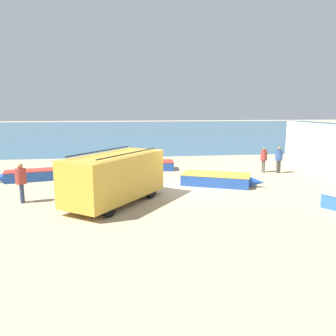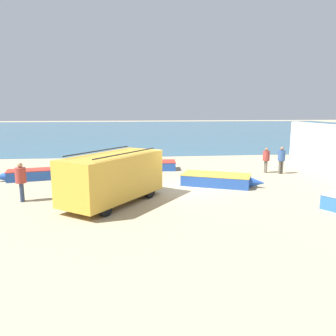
{
  "view_description": "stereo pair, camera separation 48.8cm",
  "coord_description": "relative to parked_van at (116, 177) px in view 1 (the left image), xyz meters",
  "views": [
    {
      "loc": [
        -3.06,
        -16.51,
        4.2
      ],
      "look_at": [
        -0.58,
        0.91,
        1.0
      ],
      "focal_mm": 35.0,
      "sensor_mm": 36.0,
      "label": 1
    },
    {
      "loc": [
        -2.58,
        -16.57,
        4.2
      ],
      "look_at": [
        -0.58,
        0.91,
        1.0
      ],
      "focal_mm": 35.0,
      "sensor_mm": 36.0,
      "label": 2
    }
  ],
  "objects": [
    {
      "name": "ground_plane",
      "position": [
        3.37,
        2.13,
        -1.23
      ],
      "size": [
        200.0,
        200.0,
        0.0
      ],
      "primitive_type": "plane",
      "color": "tan"
    },
    {
      "name": "sea_water",
      "position": [
        3.37,
        54.13,
        -1.22
      ],
      "size": [
        120.0,
        80.0,
        0.01
      ],
      "primitive_type": "cube",
      "color": "#33607A",
      "rests_on": "ground_plane"
    },
    {
      "name": "parked_van",
      "position": [
        0.0,
        0.0,
        0.0
      ],
      "size": [
        4.67,
        5.31,
        2.35
      ],
      "rotation": [
        0.0,
        0.0,
        0.93
      ],
      "color": "gold",
      "rests_on": "ground_plane"
    },
    {
      "name": "fishing_rowboat_1",
      "position": [
        2.19,
        8.1,
        -0.93
      ],
      "size": [
        3.85,
        1.87,
        0.59
      ],
      "rotation": [
        0.0,
        0.0,
        3.06
      ],
      "color": "#234CA3",
      "rests_on": "ground_plane"
    },
    {
      "name": "fishing_rowboat_2",
      "position": [
        5.59,
        2.87,
        -0.91
      ],
      "size": [
        4.54,
        3.05,
        0.62
      ],
      "rotation": [
        0.0,
        0.0,
        5.86
      ],
      "color": "#234CA3",
      "rests_on": "ground_plane"
    },
    {
      "name": "fishing_rowboat_3",
      "position": [
        -4.66,
        5.7,
        -0.92
      ],
      "size": [
        5.1,
        2.15,
        0.61
      ],
      "rotation": [
        0.0,
        0.0,
        3.37
      ],
      "color": "#234CA3",
      "rests_on": "ground_plane"
    },
    {
      "name": "fisherman_0",
      "position": [
        -4.21,
        0.74,
        -0.14
      ],
      "size": [
        0.48,
        0.48,
        1.81
      ],
      "rotation": [
        0.0,
        0.0,
        0.16
      ],
      "color": "navy",
      "rests_on": "ground_plane"
    },
    {
      "name": "fisherman_1",
      "position": [
        9.65,
        6.03,
        -0.23
      ],
      "size": [
        0.44,
        0.44,
        1.67
      ],
      "rotation": [
        0.0,
        0.0,
        3.17
      ],
      "color": "#5B564C",
      "rests_on": "ground_plane"
    },
    {
      "name": "fisherman_2",
      "position": [
        10.5,
        5.62,
        -0.17
      ],
      "size": [
        0.46,
        0.46,
        1.77
      ],
      "rotation": [
        0.0,
        0.0,
        4.87
      ],
      "color": "#5B564C",
      "rests_on": "ground_plane"
    }
  ]
}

